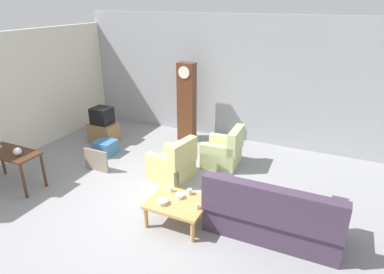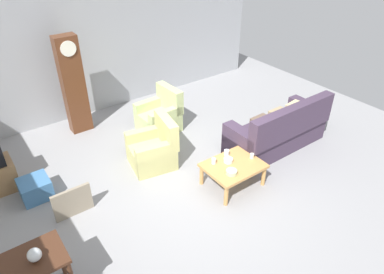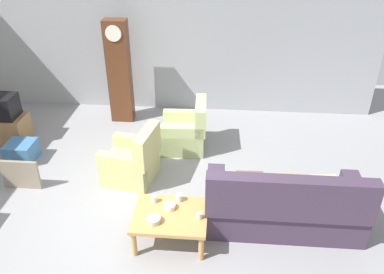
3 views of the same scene
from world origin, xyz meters
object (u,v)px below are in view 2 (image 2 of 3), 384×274
(coffee_table_wood, at_px, (233,167))
(storage_box_blue, at_px, (35,189))
(cup_blue_rimmed, at_px, (227,153))
(bowl_white_stacked, at_px, (228,160))
(cup_white_porcelain, at_px, (214,161))
(cup_cream_tall, at_px, (252,156))
(couch_floral, at_px, (278,132))
(grandfather_clock, at_px, (73,85))
(framed_picture_leaning, at_px, (73,202))
(armchair_olive_near, at_px, (154,150))
(bowl_shallow_green, at_px, (231,172))
(armchair_olive_far, at_px, (160,117))
(glass_dome_cloche, at_px, (34,255))

(coffee_table_wood, distance_m, storage_box_blue, 3.30)
(cup_blue_rimmed, height_order, bowl_white_stacked, cup_blue_rimmed)
(coffee_table_wood, bearing_deg, cup_white_porcelain, 138.51)
(cup_white_porcelain, height_order, cup_cream_tall, cup_white_porcelain)
(couch_floral, xyz_separation_m, grandfather_clock, (-2.93, 2.99, 0.68))
(grandfather_clock, bearing_deg, couch_floral, -45.58)
(cup_blue_rimmed, bearing_deg, framed_picture_leaning, 166.28)
(bowl_white_stacked, bearing_deg, armchair_olive_near, 122.38)
(cup_white_porcelain, distance_m, bowl_white_stacked, 0.25)
(coffee_table_wood, distance_m, bowl_shallow_green, 0.27)
(framed_picture_leaning, bearing_deg, cup_white_porcelain, -17.11)
(cup_white_porcelain, height_order, bowl_white_stacked, cup_white_porcelain)
(grandfather_clock, relative_size, bowl_shallow_green, 11.15)
(storage_box_blue, distance_m, cup_cream_tall, 3.66)
(armchair_olive_far, xyz_separation_m, cup_cream_tall, (0.40, -2.37, 0.16))
(armchair_olive_far, bearing_deg, armchair_olive_near, -126.91)
(cup_white_porcelain, distance_m, bowl_shallow_green, 0.39)
(armchair_olive_far, distance_m, cup_cream_tall, 2.41)
(armchair_olive_far, height_order, grandfather_clock, grandfather_clock)
(cup_cream_tall, xyz_separation_m, bowl_shallow_green, (-0.57, -0.12, -0.01))
(armchair_olive_near, height_order, glass_dome_cloche, glass_dome_cloche)
(armchair_olive_near, height_order, cup_blue_rimmed, armchair_olive_near)
(coffee_table_wood, height_order, glass_dome_cloche, glass_dome_cloche)
(armchair_olive_far, distance_m, grandfather_clock, 1.88)
(storage_box_blue, distance_m, bowl_shallow_green, 3.24)
(armchair_olive_far, height_order, storage_box_blue, armchair_olive_far)
(grandfather_clock, height_order, cup_white_porcelain, grandfather_clock)
(grandfather_clock, distance_m, cup_blue_rimmed, 3.46)
(armchair_olive_far, bearing_deg, framed_picture_leaning, -149.97)
(bowl_white_stacked, height_order, bowl_shallow_green, same)
(armchair_olive_far, distance_m, framed_picture_leaning, 2.83)
(framed_picture_leaning, height_order, cup_white_porcelain, cup_white_porcelain)
(cup_white_porcelain, xyz_separation_m, cup_blue_rimmed, (0.34, 0.06, -0.00))
(coffee_table_wood, bearing_deg, armchair_olive_near, 120.89)
(armchair_olive_far, relative_size, glass_dome_cloche, 5.85)
(armchair_olive_far, distance_m, bowl_shallow_green, 2.50)
(armchair_olive_far, xyz_separation_m, glass_dome_cloche, (-3.22, -2.66, 0.54))
(armchair_olive_near, bearing_deg, coffee_table_wood, -59.11)
(coffee_table_wood, height_order, storage_box_blue, coffee_table_wood)
(cup_cream_tall, height_order, bowl_white_stacked, cup_cream_tall)
(framed_picture_leaning, relative_size, cup_white_porcelain, 6.02)
(grandfather_clock, height_order, framed_picture_leaning, grandfather_clock)
(grandfather_clock, distance_m, bowl_white_stacked, 3.57)
(couch_floral, distance_m, armchair_olive_far, 2.49)
(glass_dome_cloche, relative_size, cup_white_porcelain, 1.58)
(framed_picture_leaning, distance_m, storage_box_blue, 0.85)
(couch_floral, bearing_deg, framed_picture_leaning, 172.02)
(cup_white_porcelain, relative_size, bowl_shallow_green, 0.54)
(coffee_table_wood, relative_size, storage_box_blue, 2.04)
(bowl_shallow_green, bearing_deg, cup_cream_tall, 11.42)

